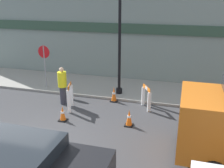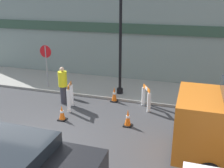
{
  "view_description": "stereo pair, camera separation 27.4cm",
  "coord_description": "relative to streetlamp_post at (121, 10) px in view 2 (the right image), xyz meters",
  "views": [
    {
      "loc": [
        4.24,
        -5.88,
        4.47
      ],
      "look_at": [
        1.45,
        3.83,
        1.0
      ],
      "focal_mm": 42.0,
      "sensor_mm": 36.0,
      "label": 1
    },
    {
      "loc": [
        4.51,
        -5.8,
        4.47
      ],
      "look_at": [
        1.45,
        3.83,
        1.0
      ],
      "focal_mm": 42.0,
      "sensor_mm": 36.0,
      "label": 2
    }
  ],
  "objects": [
    {
      "name": "stop_sign",
      "position": [
        -3.66,
        -0.19,
        -2.36
      ],
      "size": [
        0.6,
        0.06,
        2.08
      ],
      "rotation": [
        0.0,
        0.0,
        3.14
      ],
      "color": "gray",
      "rests_on": "sidewalk_slab"
    },
    {
      "name": "traffic_cone_1",
      "position": [
        -1.36,
        -3.08,
        -3.58
      ],
      "size": [
        0.3,
        0.3,
        0.58
      ],
      "color": "black",
      "rests_on": "ground_plane"
    },
    {
      "name": "traffic_cone_2",
      "position": [
        1.1,
        -2.8,
        -3.56
      ],
      "size": [
        0.3,
        0.3,
        0.63
      ],
      "color": "black",
      "rests_on": "ground_plane"
    },
    {
      "name": "sidewalk_slab",
      "position": [
        -1.41,
        0.83,
        -3.81
      ],
      "size": [
        18.0,
        3.0,
        0.1
      ],
      "color": "gray",
      "rests_on": "ground_plane"
    },
    {
      "name": "person_worker",
      "position": [
        -2.05,
        -1.62,
        -3.0
      ],
      "size": [
        0.41,
        0.41,
        1.62
      ],
      "rotation": [
        0.0,
        0.0,
        -0.1
      ],
      "color": "#33333D",
      "rests_on": "ground_plane"
    },
    {
      "name": "barricade_1",
      "position": [
        -1.51,
        -2.06,
        -3.29
      ],
      "size": [
        0.32,
        0.73,
        1.09
      ],
      "rotation": [
        0.0,
        0.0,
        4.98
      ],
      "color": "white",
      "rests_on": "ground_plane"
    },
    {
      "name": "traffic_cone_0",
      "position": [
        -0.04,
        -0.77,
        -3.54
      ],
      "size": [
        0.3,
        0.3,
        0.67
      ],
      "color": "black",
      "rests_on": "ground_plane"
    },
    {
      "name": "barricade_0",
      "position": [
        1.43,
        -1.1,
        -3.36
      ],
      "size": [
        0.48,
        0.7,
        0.96
      ],
      "rotation": [
        0.0,
        0.0,
        2.09
      ],
      "color": "white",
      "rests_on": "ground_plane"
    },
    {
      "name": "ground_plane",
      "position": [
        -1.41,
        -5.17,
        -3.86
      ],
      "size": [
        60.0,
        60.0,
        0.0
      ],
      "primitive_type": "plane",
      "color": "#38383A"
    },
    {
      "name": "streetlamp_post",
      "position": [
        0.0,
        0.0,
        0.0
      ],
      "size": [
        0.44,
        0.44,
        5.91
      ],
      "color": "black",
      "rests_on": "sidewalk_slab"
    },
    {
      "name": "storefront_facade",
      "position": [
        -1.41,
        2.41,
        -1.11
      ],
      "size": [
        18.0,
        0.22,
        5.5
      ],
      "color": "gray",
      "rests_on": "ground_plane"
    }
  ]
}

